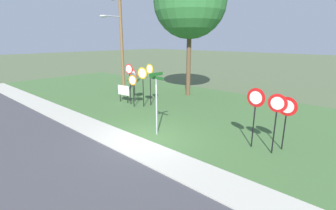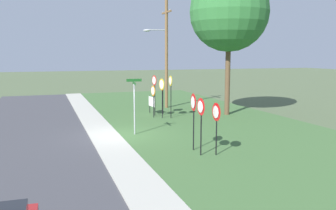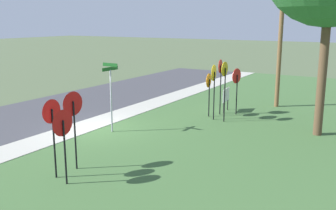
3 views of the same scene
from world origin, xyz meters
The scene contains 15 objects.
ground_plane centered at (0.00, 0.00, 0.00)m, with size 160.00×160.00×0.00m, color #4C5B3D.
road_asphalt centered at (0.00, -4.80, 0.01)m, with size 44.00×6.40×0.01m, color #3D3D42.
sidewalk_strip centered at (0.00, -0.80, 0.03)m, with size 44.00×1.60×0.06m, color #ADAA9E.
grass_median centered at (0.00, 6.00, 0.02)m, with size 44.00×12.00×0.04m, color #3D6033.
stop_sign_near_left centered at (-4.65, 3.28, 1.63)m, with size 0.71×0.11×2.20m.
stop_sign_near_right centered at (-5.78, 4.32, 1.79)m, with size 0.76×0.18×2.40m.
stop_sign_far_left centered at (-5.37, 3.59, 2.11)m, with size 0.69×0.13×2.86m.
stop_sign_far_center centered at (-4.10, 4.34, 2.13)m, with size 0.69×0.10×2.89m.
stop_sign_far_right centered at (-4.19, 3.75, 2.02)m, with size 0.77×0.13×2.70m.
yield_sign_near_left centered at (4.93, 2.49, 1.90)m, with size 0.74×0.10×2.48m.
yield_sign_near_right centered at (5.12, 3.12, 1.73)m, with size 0.79×0.10×2.28m.
yield_sign_far_left centered at (4.06, 2.52, 1.98)m, with size 0.80×0.12×2.59m.
street_name_post centered at (0.03, 0.81, 1.83)m, with size 0.96×0.82×3.02m.
utility_pole centered at (-8.74, 5.51, 4.71)m, with size 2.10×2.03×8.65m.
notice_board centered at (-6.15, 3.61, 0.87)m, with size 1.10×0.15×1.25m.
Camera 3 is at (12.91, 11.29, 4.84)m, focal length 41.51 mm.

